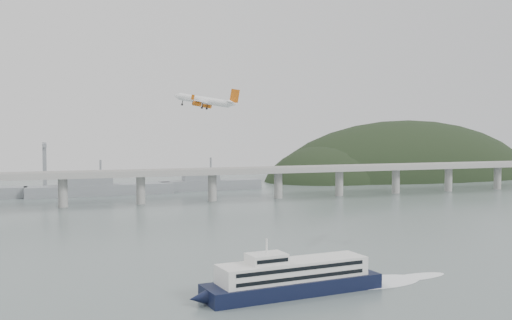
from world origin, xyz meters
name	(u,v)px	position (x,y,z in m)	size (l,w,h in m)	color
ground	(306,262)	(0.00, 0.00, 0.00)	(900.00, 900.00, 0.00)	slate
bridge	(183,177)	(-1.15, 200.00, 17.65)	(800.00, 22.00, 23.90)	#979694
headland	(419,195)	(285.18, 331.75, -19.34)	(365.00, 155.00, 156.00)	black
ferry	(293,278)	(-21.83, -38.20, 4.77)	(93.20, 22.27, 17.58)	black
airliner	(205,101)	(-21.08, 65.64, 63.35)	(28.60, 27.33, 9.38)	white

